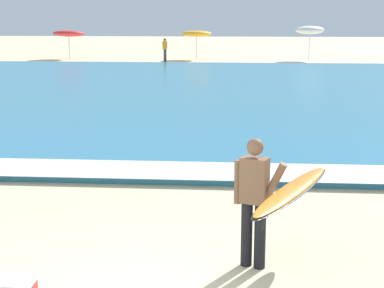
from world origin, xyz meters
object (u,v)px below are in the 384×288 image
at_px(beach_umbrella_0, 69,34).
at_px(beach_umbrella_1, 197,34).
at_px(beach_umbrella_2, 310,30).
at_px(surfer_with_board, 274,194).
at_px(beachgoer_near_row_left, 165,49).

distance_m(beach_umbrella_0, beach_umbrella_1, 9.24).
bearing_deg(beach_umbrella_2, surfer_with_board, -96.94).
relative_size(beach_umbrella_0, beach_umbrella_1, 1.05).
bearing_deg(surfer_with_board, beach_umbrella_1, 95.57).
bearing_deg(beach_umbrella_2, beach_umbrella_1, 177.28).
bearing_deg(surfer_with_board, beachgoer_near_row_left, 99.25).
xyz_separation_m(surfer_with_board, beach_umbrella_2, (4.39, 36.09, 1.05)).
bearing_deg(beach_umbrella_1, beach_umbrella_2, -2.72).
height_order(surfer_with_board, beach_umbrella_2, beach_umbrella_2).
bearing_deg(beachgoer_near_row_left, beach_umbrella_0, 163.66).
xyz_separation_m(surfer_with_board, beach_umbrella_0, (-12.79, 36.16, 0.76)).
distance_m(surfer_with_board, beachgoer_near_row_left, 34.48).
relative_size(surfer_with_board, beach_umbrella_2, 1.09).
bearing_deg(beach_umbrella_0, surfer_with_board, -70.52).
relative_size(beach_umbrella_2, beachgoer_near_row_left, 1.54).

